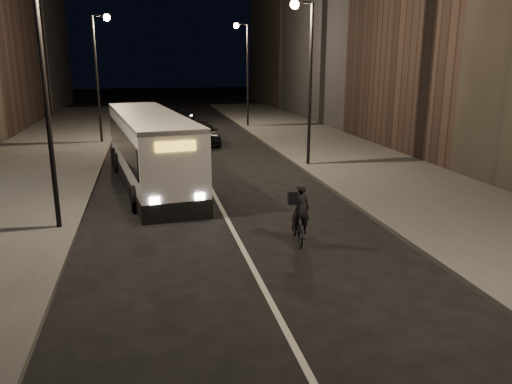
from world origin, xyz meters
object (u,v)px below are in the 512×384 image
streetlight_right_mid (306,62)px  car_mid (170,121)px  streetlight_left_near (51,64)px  streetlight_right_far (244,61)px  streetlight_left_far (100,61)px  cyclist_on_bicycle (299,223)px  city_bus (150,146)px  car_far (183,114)px  car_near (202,132)px

streetlight_right_mid → car_mid: streetlight_right_mid is taller
streetlight_left_near → streetlight_right_mid: bearing=36.9°
streetlight_right_far → streetlight_left_near: (-10.66, -24.00, 0.00)m
streetlight_left_far → car_mid: bearing=53.6°
streetlight_left_near → streetlight_left_far: 18.00m
streetlight_right_far → cyclist_on_bicycle: bearing=-97.6°
streetlight_right_far → streetlight_left_near: bearing=-114.0°
city_bus → streetlight_right_far: bearing=58.6°
car_far → streetlight_right_mid: bearing=-80.1°
car_near → streetlight_left_far: bearing=162.9°
streetlight_right_far → cyclist_on_bicycle: size_ratio=4.27×
streetlight_right_mid → car_far: streetlight_right_mid is taller
streetlight_left_far → streetlight_left_near: bearing=-90.0°
streetlight_right_mid → cyclist_on_bicycle: (-3.54, -10.66, -4.73)m
streetlight_left_far → car_near: bearing=-12.7°
streetlight_right_mid → streetlight_left_near: size_ratio=1.00×
car_near → streetlight_right_mid: bearing=-67.5°
streetlight_right_mid → car_near: streetlight_right_mid is taller
streetlight_right_far → city_bus: (-7.84, -17.98, -3.62)m
cyclist_on_bicycle → car_far: 33.22m
car_near → car_far: size_ratio=1.10×
streetlight_right_far → streetlight_left_far: same height
streetlight_right_far → streetlight_left_far: bearing=-150.6°
streetlight_left_far → car_far: bearing=64.0°
car_far → cyclist_on_bicycle: bearing=-89.8°
streetlight_left_near → car_mid: 25.02m
streetlight_left_near → city_bus: size_ratio=0.67×
streetlight_right_mid → car_near: 10.65m
car_near → car_far: bearing=86.4°
streetlight_right_far → car_near: streetlight_right_far is taller
streetlight_left_far → cyclist_on_bicycle: (7.13, -20.66, -4.73)m
streetlight_right_far → car_mid: bearing=178.5°
city_bus → car_far: size_ratio=2.87×
streetlight_right_mid → streetlight_left_near: same height
streetlight_right_far → streetlight_left_near: size_ratio=1.00×
streetlight_right_far → car_far: size_ratio=1.94×
streetlight_left_far → cyclist_on_bicycle: bearing=-71.0°
car_far → city_bus: bearing=-99.2°
streetlight_right_mid → cyclist_on_bicycle: 12.18m
streetlight_left_far → city_bus: (2.82, -11.98, -3.62)m
car_far → streetlight_right_far: bearing=-56.8°
cyclist_on_bicycle → car_mid: cyclist_on_bicycle is taller
cyclist_on_bicycle → car_mid: bearing=102.4°
car_near → streetlight_left_near: bearing=-115.2°
car_near → car_mid: (-1.78, 7.58, -0.12)m
streetlight_right_far → city_bus: size_ratio=0.67×
city_bus → car_far: 24.77m
streetlight_left_near → car_far: streetlight_left_near is taller
streetlight_right_far → city_bus: 19.94m
city_bus → car_near: size_ratio=2.60×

